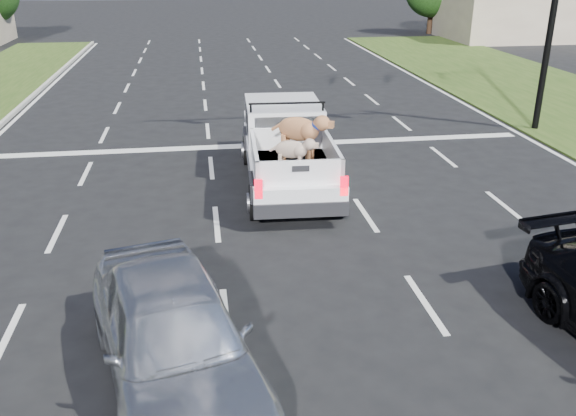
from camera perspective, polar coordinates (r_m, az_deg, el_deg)
name	(u,v)px	position (r m, az deg, el deg)	size (l,w,h in m)	color
ground	(328,312)	(10.63, 3.74, -9.64)	(160.00, 160.00, 0.00)	black
road_markings	(278,181)	(16.47, -0.95, 2.51)	(17.75, 60.00, 0.01)	silver
building_right	(531,13)	(49.19, 21.78, 16.59)	(12.00, 7.00, 3.60)	#C1AF93
pickup_truck	(287,146)	(16.03, -0.05, 5.81)	(2.43, 5.94, 2.19)	black
silver_sedan	(173,335)	(8.72, -10.67, -11.59)	(1.94, 4.82, 1.64)	silver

